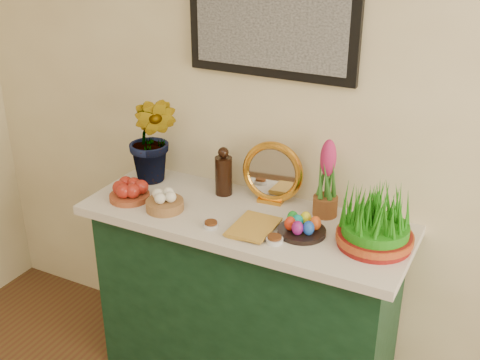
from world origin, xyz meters
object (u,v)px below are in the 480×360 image
Objects in this scene: hyacinth_green at (152,125)px; mirror at (272,173)px; book at (235,222)px; sideboard at (245,304)px; wheatgrass_sabzeh at (376,221)px.

hyacinth_green reaches higher than mirror.
hyacinth_green is at bearing -174.21° from mirror.
hyacinth_green is 2.57× the size of book.
book is (0.01, -0.11, 0.48)m from sideboard.
wheatgrass_sabzeh is at bearing -18.18° from mirror.
book is at bearing -86.75° from sideboard.
wheatgrass_sabzeh is (0.55, 0.11, 0.09)m from book.
wheatgrass_sabzeh is (1.08, -0.11, -0.18)m from hyacinth_green.
mirror is at bearing 74.29° from sideboard.
wheatgrass_sabzeh is (0.51, -0.17, -0.03)m from mirror.
mirror is (0.05, 0.17, 0.60)m from sideboard.
hyacinth_green is 1.90× the size of wheatgrass_sabzeh.
sideboard is at bearing -179.92° from wheatgrass_sabzeh.
hyacinth_green is at bearing 157.50° from book.
sideboard is 0.79m from wheatgrass_sabzeh.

